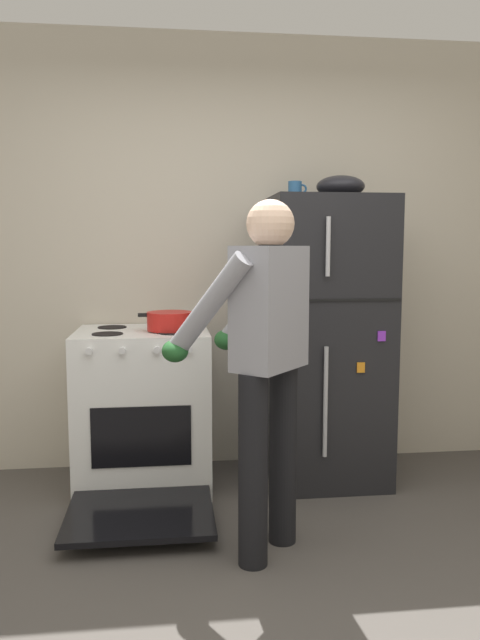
{
  "coord_description": "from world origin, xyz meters",
  "views": [
    {
      "loc": [
        -0.44,
        -1.96,
        1.39
      ],
      "look_at": [
        -0.05,
        1.32,
        1.0
      ],
      "focal_mm": 34.24,
      "sensor_mm": 36.0,
      "label": 1
    }
  ],
  "objects_px": {
    "red_pot": "(170,321)",
    "coffee_mug": "(295,190)",
    "refrigerator": "(325,340)",
    "person_cook": "(262,347)",
    "mixing_bowl": "(340,187)",
    "stove_range": "(143,410)"
  },
  "relations": [
    {
      "from": "red_pot",
      "to": "stove_range",
      "type": "bearing_deg",
      "value": 168.7
    },
    {
      "from": "stove_range",
      "to": "red_pot",
      "type": "distance_m",
      "value": 0.55
    },
    {
      "from": "refrigerator",
      "to": "person_cook",
      "type": "bearing_deg",
      "value": -120.29
    },
    {
      "from": "stove_range",
      "to": "mixing_bowl",
      "type": "height_order",
      "value": "mixing_bowl"
    },
    {
      "from": "refrigerator",
      "to": "person_cook",
      "type": "distance_m",
      "value": 1.03
    },
    {
      "from": "red_pot",
      "to": "coffee_mug",
      "type": "height_order",
      "value": "coffee_mug"
    },
    {
      "from": "refrigerator",
      "to": "mixing_bowl",
      "type": "relative_size",
      "value": 6.0
    },
    {
      "from": "stove_range",
      "to": "red_pot",
      "type": "relative_size",
      "value": 3.43
    },
    {
      "from": "refrigerator",
      "to": "stove_range",
      "type": "height_order",
      "value": "refrigerator"
    },
    {
      "from": "refrigerator",
      "to": "red_pot",
      "type": "height_order",
      "value": "refrigerator"
    },
    {
      "from": "refrigerator",
      "to": "coffee_mug",
      "type": "distance_m",
      "value": 0.91
    },
    {
      "from": "person_cook",
      "to": "mixing_bowl",
      "type": "distance_m",
      "value": 1.33
    },
    {
      "from": "refrigerator",
      "to": "mixing_bowl",
      "type": "height_order",
      "value": "mixing_bowl"
    },
    {
      "from": "red_pot",
      "to": "coffee_mug",
      "type": "relative_size",
      "value": 3.2
    },
    {
      "from": "refrigerator",
      "to": "mixing_bowl",
      "type": "distance_m",
      "value": 0.91
    },
    {
      "from": "stove_range",
      "to": "coffee_mug",
      "type": "relative_size",
      "value": 10.96
    },
    {
      "from": "stove_range",
      "to": "person_cook",
      "type": "height_order",
      "value": "person_cook"
    },
    {
      "from": "person_cook",
      "to": "mixing_bowl",
      "type": "height_order",
      "value": "mixing_bowl"
    },
    {
      "from": "person_cook",
      "to": "coffee_mug",
      "type": "xyz_separation_m",
      "value": [
        0.34,
        0.93,
        0.78
      ]
    },
    {
      "from": "red_pot",
      "to": "mixing_bowl",
      "type": "relative_size",
      "value": 1.28
    },
    {
      "from": "person_cook",
      "to": "red_pot",
      "type": "xyz_separation_m",
      "value": [
        -0.41,
        0.83,
        0.02
      ]
    },
    {
      "from": "stove_range",
      "to": "person_cook",
      "type": "xyz_separation_m",
      "value": [
        0.57,
        -0.86,
        0.5
      ]
    }
  ]
}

